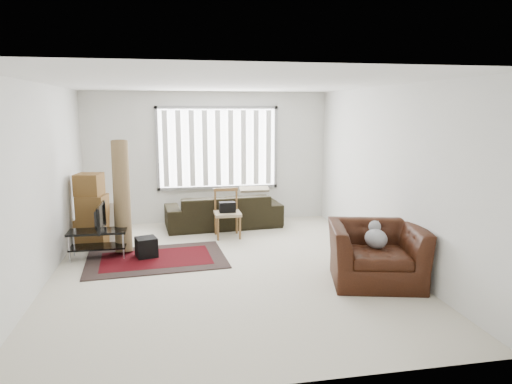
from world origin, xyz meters
The scene contains 11 objects.
room centered at (0.03, 0.51, 1.76)m, with size 6.00×6.02×2.71m.
persian_rug centered at (-1.04, 0.61, 0.01)m, with size 2.24×1.58×0.02m.
tv_stand centered at (-1.95, 0.88, 0.33)m, with size 0.90×0.41×0.45m.
tv centered at (-1.95, 0.88, 0.66)m, with size 0.73×0.09×0.42m, color black.
subwoofer centered at (-1.20, 0.74, 0.17)m, with size 0.31×0.31×0.31m, color black.
moving_boxes centered at (-2.15, 1.67, 0.58)m, with size 0.59×0.56×1.25m.
white_flatpack centered at (-1.81, 1.79, 0.35)m, with size 0.55×0.08×0.70m, color silver.
rolled_rug centered at (-1.59, 1.23, 0.93)m, with size 0.28×0.28×1.84m, color brown.
sofa centered at (0.24, 2.45, 0.44)m, with size 2.28×0.99×0.88m, color black.
side_chair centered at (0.23, 1.71, 0.49)m, with size 0.48×0.48×0.89m.
armchair centered at (1.96, -0.90, 0.46)m, with size 1.46×1.34×0.92m.
Camera 1 is at (-0.75, -6.47, 2.35)m, focal length 32.00 mm.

